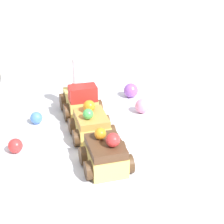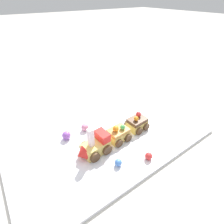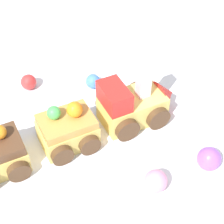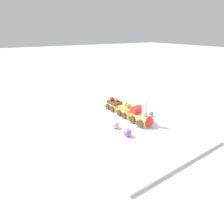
% 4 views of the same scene
% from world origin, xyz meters
% --- Properties ---
extents(ground_plane, '(10.00, 10.00, 0.00)m').
position_xyz_m(ground_plane, '(0.00, 0.00, 0.00)').
color(ground_plane, beige).
extents(display_board, '(0.71, 0.44, 0.01)m').
position_xyz_m(display_board, '(0.00, 0.00, 0.01)').
color(display_board, white).
rests_on(display_board, ground_plane).
extents(cake_train_locomotive, '(0.12, 0.08, 0.11)m').
position_xyz_m(cake_train_locomotive, '(0.08, 0.05, 0.04)').
color(cake_train_locomotive, '#EACC66').
rests_on(cake_train_locomotive, display_board).
extents(cake_car_caramel, '(0.08, 0.08, 0.07)m').
position_xyz_m(cake_car_caramel, '(-0.02, 0.05, 0.04)').
color(cake_car_caramel, '#EACC66').
rests_on(cake_car_caramel, display_board).
extents(gumball_pink, '(0.03, 0.03, 0.03)m').
position_xyz_m(gumball_pink, '(0.05, -0.07, 0.03)').
color(gumball_pink, pink).
rests_on(gumball_pink, display_board).
extents(gumball_blue, '(0.02, 0.02, 0.02)m').
position_xyz_m(gumball_blue, '(0.05, 0.14, 0.02)').
color(gumball_blue, '#4C84E0').
rests_on(gumball_blue, display_board).
extents(gumball_purple, '(0.03, 0.03, 0.03)m').
position_xyz_m(gumball_purple, '(0.13, -0.06, 0.03)').
color(gumball_purple, '#9956C6').
rests_on(gumball_purple, display_board).
extents(gumball_red, '(0.02, 0.02, 0.02)m').
position_xyz_m(gumball_red, '(-0.04, 0.18, 0.02)').
color(gumball_red, red).
rests_on(gumball_red, display_board).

